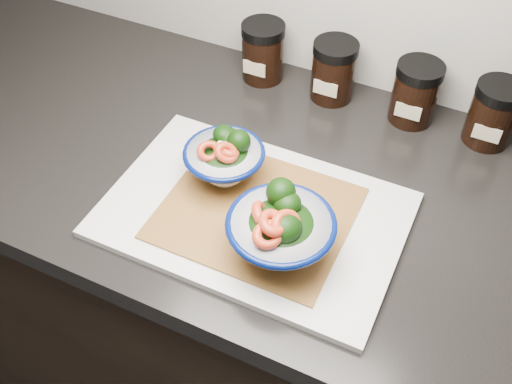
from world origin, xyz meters
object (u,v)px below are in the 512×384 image
at_px(bowl_right, 280,231).
at_px(spice_jar_d, 493,114).
at_px(spice_jar_c, 415,93).
at_px(spice_jar_b, 334,71).
at_px(bowl_left, 225,159).
at_px(spice_jar_a, 263,52).
at_px(cutting_board, 253,215).

distance_m(bowl_right, spice_jar_d, 0.45).
bearing_deg(spice_jar_c, spice_jar_d, 0.00).
bearing_deg(spice_jar_c, spice_jar_b, 180.00).
relative_size(spice_jar_b, spice_jar_d, 1.00).
bearing_deg(bowl_right, bowl_left, 143.50).
xyz_separation_m(bowl_left, spice_jar_a, (-0.07, 0.29, 0.00)).
relative_size(bowl_right, spice_jar_a, 1.35).
height_order(bowl_right, spice_jar_a, bowl_right).
xyz_separation_m(spice_jar_a, spice_jar_d, (0.43, 0.00, 0.00)).
relative_size(bowl_right, spice_jar_b, 1.35).
bearing_deg(spice_jar_b, spice_jar_a, 180.00).
bearing_deg(bowl_left, bowl_right, -36.50).
distance_m(cutting_board, spice_jar_a, 0.37).
bearing_deg(spice_jar_d, cutting_board, -130.41).
xyz_separation_m(bowl_right, spice_jar_b, (-0.07, 0.39, -0.01)).
distance_m(spice_jar_c, spice_jar_d, 0.13).
xyz_separation_m(bowl_left, spice_jar_c, (0.22, 0.29, 0.00)).
relative_size(spice_jar_a, spice_jar_d, 1.00).
bearing_deg(bowl_right, spice_jar_c, 78.01).
relative_size(bowl_left, spice_jar_b, 1.14).
distance_m(bowl_left, bowl_right, 0.17).
bearing_deg(spice_jar_d, spice_jar_c, 180.00).
xyz_separation_m(spice_jar_b, spice_jar_c, (0.15, 0.00, 0.00)).
bearing_deg(spice_jar_a, spice_jar_d, 0.00).
distance_m(spice_jar_a, spice_jar_c, 0.29).
height_order(cutting_board, spice_jar_d, spice_jar_d).
height_order(bowl_right, spice_jar_d, bowl_right).
bearing_deg(spice_jar_d, spice_jar_a, 180.00).
bearing_deg(spice_jar_b, cutting_board, -90.12).
relative_size(cutting_board, spice_jar_a, 3.98).
xyz_separation_m(cutting_board, spice_jar_c, (0.15, 0.34, 0.05)).
bearing_deg(spice_jar_b, bowl_left, -103.75).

